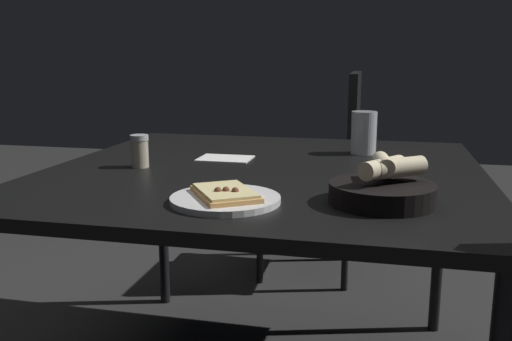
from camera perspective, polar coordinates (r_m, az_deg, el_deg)
dining_table at (r=1.58m, az=0.90°, el=-1.43°), size 1.20×1.19×0.70m
pizza_plate at (r=1.20m, az=-3.15°, el=-2.79°), size 0.24×0.24×0.04m
bread_basket at (r=1.22m, az=12.81°, el=-1.80°), size 0.23×0.23×0.10m
beer_glass at (r=1.82m, az=10.96°, el=3.64°), size 0.08×0.08×0.14m
pepper_shaker at (r=1.61m, az=-11.78°, el=1.77°), size 0.05×0.05×0.09m
napkin at (r=1.71m, az=-3.16°, el=1.24°), size 0.16×0.12×0.00m
chair_far at (r=2.57m, az=7.35°, el=0.84°), size 0.44×0.44×0.94m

